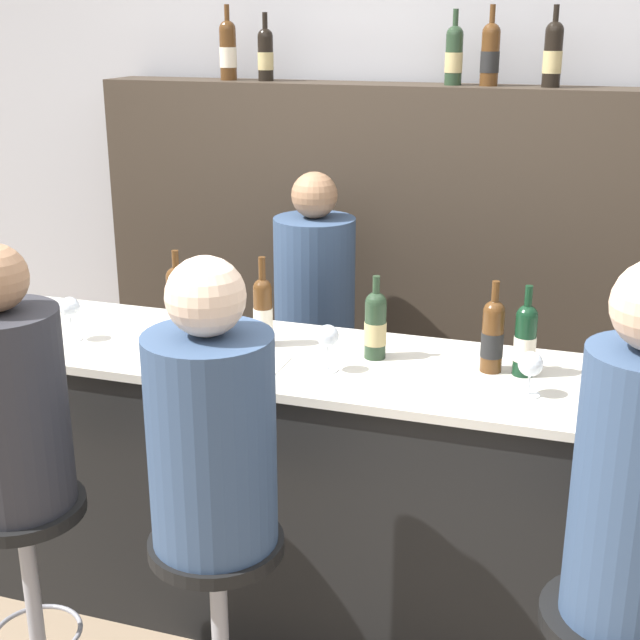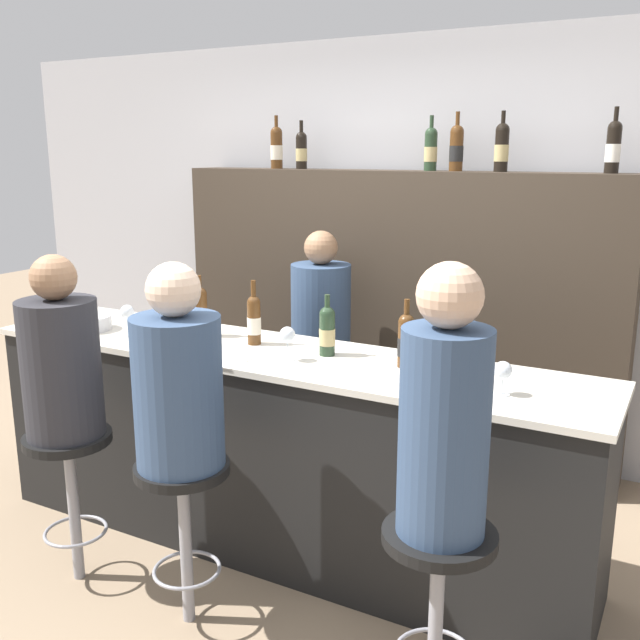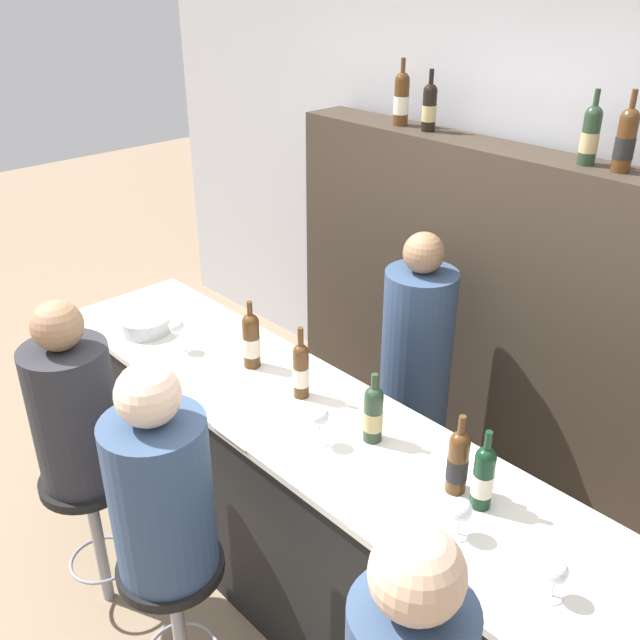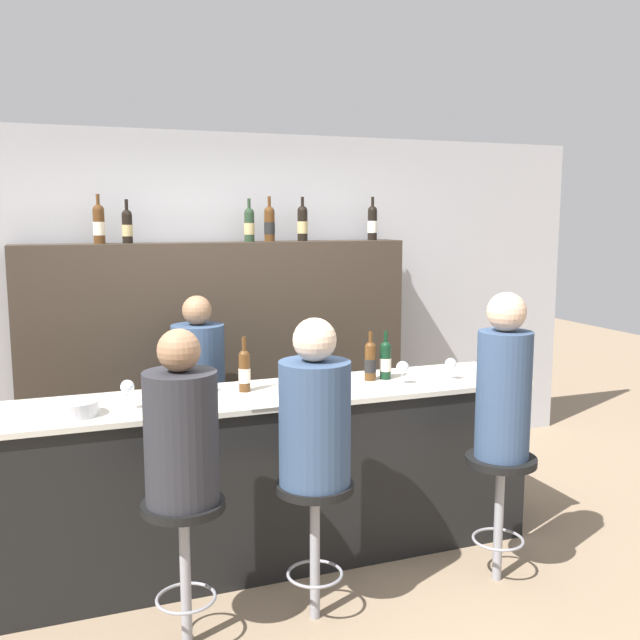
{
  "view_description": "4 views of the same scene",
  "coord_description": "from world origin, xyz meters",
  "px_view_note": "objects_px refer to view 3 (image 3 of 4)",
  "views": [
    {
      "loc": [
        0.92,
        -2.33,
        2.07
      ],
      "look_at": [
        0.08,
        0.24,
        1.15
      ],
      "focal_mm": 50.0,
      "sensor_mm": 36.0,
      "label": 1
    },
    {
      "loc": [
        1.71,
        -2.41,
        1.91
      ],
      "look_at": [
        0.25,
        0.28,
        1.18
      ],
      "focal_mm": 40.0,
      "sensor_mm": 36.0,
      "label": 2
    },
    {
      "loc": [
        1.68,
        -1.24,
        2.61
      ],
      "look_at": [
        -0.06,
        0.38,
        1.37
      ],
      "focal_mm": 40.0,
      "sensor_mm": 36.0,
      "label": 3
    },
    {
      "loc": [
        -1.16,
        -3.47,
        1.98
      ],
      "look_at": [
        0.23,
        0.2,
        1.4
      ],
      "focal_mm": 40.0,
      "sensor_mm": 36.0,
      "label": 4
    }
  ],
  "objects_px": {
    "wine_bottle_backbar_3": "(626,140)",
    "wine_glass_2": "(460,511)",
    "wine_bottle_counter_1": "(301,369)",
    "wine_bottle_counter_4": "(483,476)",
    "wine_bottle_backbar_0": "(402,98)",
    "bar_stool_middle": "(174,593)",
    "wine_glass_0": "(177,328)",
    "metal_bowl": "(145,324)",
    "wine_glass_3": "(556,573)",
    "wine_bottle_counter_0": "(251,340)",
    "bartender": "(415,379)",
    "wine_bottle_counter_3": "(458,461)",
    "guest_seated_middle": "(160,486)",
    "wine_bottle_backbar_2": "(590,135)",
    "wine_bottle_counter_2": "(373,413)",
    "guest_seated_left": "(73,407)",
    "wine_glass_1": "(320,418)",
    "bar_stool_left": "(92,504)",
    "wine_bottle_backbar_1": "(429,107)"
  },
  "relations": [
    {
      "from": "bartender",
      "to": "wine_bottle_counter_1",
      "type": "bearing_deg",
      "value": -83.54
    },
    {
      "from": "wine_bottle_backbar_0",
      "to": "wine_bottle_counter_1",
      "type": "bearing_deg",
      "value": -62.82
    },
    {
      "from": "wine_bottle_counter_3",
      "to": "wine_glass_1",
      "type": "bearing_deg",
      "value": -162.05
    },
    {
      "from": "wine_glass_3",
      "to": "bar_stool_left",
      "type": "xyz_separation_m",
      "value": [
        -1.73,
        -0.59,
        -0.54
      ]
    },
    {
      "from": "wine_bottle_counter_2",
      "to": "bartender",
      "type": "bearing_deg",
      "value": 120.05
    },
    {
      "from": "wine_glass_1",
      "to": "bartender",
      "type": "height_order",
      "value": "bartender"
    },
    {
      "from": "wine_glass_3",
      "to": "guest_seated_left",
      "type": "bearing_deg",
      "value": -161.24
    },
    {
      "from": "wine_bottle_counter_4",
      "to": "bar_stool_middle",
      "type": "xyz_separation_m",
      "value": [
        -0.74,
        -0.75,
        -0.56
      ]
    },
    {
      "from": "wine_bottle_backbar_2",
      "to": "wine_bottle_backbar_1",
      "type": "bearing_deg",
      "value": 180.0
    },
    {
      "from": "wine_bottle_counter_0",
      "to": "wine_glass_0",
      "type": "distance_m",
      "value": 0.37
    },
    {
      "from": "wine_bottle_counter_4",
      "to": "bar_stool_middle",
      "type": "distance_m",
      "value": 1.19
    },
    {
      "from": "wine_bottle_backbar_3",
      "to": "wine_glass_2",
      "type": "bearing_deg",
      "value": -75.89
    },
    {
      "from": "wine_bottle_counter_4",
      "to": "wine_bottle_backbar_2",
      "type": "distance_m",
      "value": 1.61
    },
    {
      "from": "wine_bottle_counter_3",
      "to": "guest_seated_middle",
      "type": "distance_m",
      "value": 0.99
    },
    {
      "from": "wine_glass_0",
      "to": "metal_bowl",
      "type": "height_order",
      "value": "wine_glass_0"
    },
    {
      "from": "wine_glass_2",
      "to": "bar_stool_middle",
      "type": "height_order",
      "value": "wine_glass_2"
    },
    {
      "from": "wine_bottle_counter_3",
      "to": "bar_stool_left",
      "type": "height_order",
      "value": "wine_bottle_counter_3"
    },
    {
      "from": "wine_bottle_counter_4",
      "to": "wine_glass_1",
      "type": "relative_size",
      "value": 1.9
    },
    {
      "from": "wine_glass_0",
      "to": "guest_seated_middle",
      "type": "bearing_deg",
      "value": -36.15
    },
    {
      "from": "wine_bottle_backbar_3",
      "to": "bar_stool_middle",
      "type": "xyz_separation_m",
      "value": [
        -0.4,
        -2.06,
        -1.37
      ]
    },
    {
      "from": "wine_bottle_counter_4",
      "to": "wine_glass_2",
      "type": "height_order",
      "value": "wine_bottle_counter_4"
    },
    {
      "from": "wine_bottle_counter_3",
      "to": "bar_stool_middle",
      "type": "distance_m",
      "value": 1.13
    },
    {
      "from": "wine_bottle_counter_0",
      "to": "wine_bottle_backbar_1",
      "type": "distance_m",
      "value": 1.53
    },
    {
      "from": "wine_bottle_counter_1",
      "to": "wine_glass_3",
      "type": "height_order",
      "value": "wine_bottle_counter_1"
    },
    {
      "from": "wine_bottle_backbar_0",
      "to": "bar_stool_middle",
      "type": "height_order",
      "value": "wine_bottle_backbar_0"
    },
    {
      "from": "wine_bottle_backbar_0",
      "to": "guest_seated_middle",
      "type": "height_order",
      "value": "wine_bottle_backbar_0"
    },
    {
      "from": "wine_glass_1",
      "to": "guest_seated_left",
      "type": "height_order",
      "value": "guest_seated_left"
    },
    {
      "from": "wine_bottle_counter_2",
      "to": "guest_seated_left",
      "type": "xyz_separation_m",
      "value": [
        -0.89,
        -0.75,
        -0.07
      ]
    },
    {
      "from": "metal_bowl",
      "to": "bar_stool_middle",
      "type": "height_order",
      "value": "metal_bowl"
    },
    {
      "from": "bar_stool_left",
      "to": "wine_bottle_counter_1",
      "type": "bearing_deg",
      "value": 56.9
    },
    {
      "from": "wine_bottle_backbar_2",
      "to": "wine_glass_1",
      "type": "height_order",
      "value": "wine_bottle_backbar_2"
    },
    {
      "from": "wine_glass_1",
      "to": "guest_seated_middle",
      "type": "height_order",
      "value": "guest_seated_middle"
    },
    {
      "from": "wine_bottle_counter_1",
      "to": "wine_bottle_counter_3",
      "type": "xyz_separation_m",
      "value": [
        0.78,
        0.0,
        -0.0
      ]
    },
    {
      "from": "wine_bottle_backbar_3",
      "to": "wine_glass_3",
      "type": "distance_m",
      "value": 1.83
    },
    {
      "from": "wine_bottle_counter_4",
      "to": "wine_glass_1",
      "type": "xyz_separation_m",
      "value": [
        -0.6,
        -0.16,
        -0.01
      ]
    },
    {
      "from": "wine_bottle_backbar_2",
      "to": "wine_glass_3",
      "type": "height_order",
      "value": "wine_bottle_backbar_2"
    },
    {
      "from": "wine_bottle_counter_1",
      "to": "metal_bowl",
      "type": "xyz_separation_m",
      "value": [
        -0.92,
        -0.18,
        -0.09
      ]
    },
    {
      "from": "wine_glass_3",
      "to": "guest_seated_middle",
      "type": "height_order",
      "value": "guest_seated_middle"
    },
    {
      "from": "wine_bottle_counter_0",
      "to": "metal_bowl",
      "type": "bearing_deg",
      "value": -163.35
    },
    {
      "from": "wine_bottle_backbar_0",
      "to": "bartender",
      "type": "bearing_deg",
      "value": -38.07
    },
    {
      "from": "wine_bottle_counter_0",
      "to": "guest_seated_left",
      "type": "distance_m",
      "value": 0.77
    },
    {
      "from": "wine_bottle_backbar_0",
      "to": "wine_glass_3",
      "type": "xyz_separation_m",
      "value": [
        1.92,
        -1.47,
        -0.84
      ]
    },
    {
      "from": "wine_bottle_counter_1",
      "to": "wine_bottle_counter_4",
      "type": "height_order",
      "value": "wine_bottle_counter_1"
    },
    {
      "from": "wine_bottle_counter_2",
      "to": "wine_bottle_counter_4",
      "type": "xyz_separation_m",
      "value": [
        0.49,
        0.0,
        0.0
      ]
    },
    {
      "from": "guest_seated_middle",
      "to": "wine_bottle_backbar_3",
      "type": "bearing_deg",
      "value": 78.92
    },
    {
      "from": "wine_bottle_backbar_0",
      "to": "wine_glass_3",
      "type": "height_order",
      "value": "wine_bottle_backbar_0"
    },
    {
      "from": "wine_bottle_backbar_2",
      "to": "wine_glass_2",
      "type": "distance_m",
      "value": 1.77
    },
    {
      "from": "wine_bottle_backbar_3",
      "to": "wine_glass_0",
      "type": "relative_size",
      "value": 2.13
    },
    {
      "from": "wine_bottle_backbar_0",
      "to": "guest_seated_left",
      "type": "bearing_deg",
      "value": -84.95
    },
    {
      "from": "wine_bottle_backbar_1",
      "to": "guest_seated_left",
      "type": "height_order",
      "value": "wine_bottle_backbar_1"
    }
  ]
}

